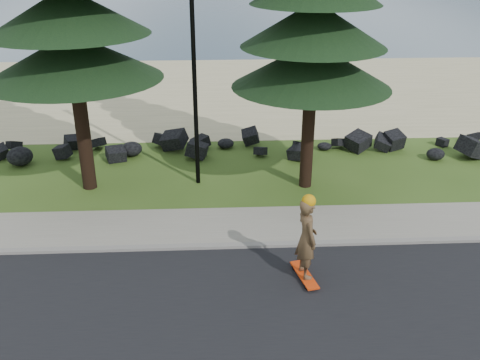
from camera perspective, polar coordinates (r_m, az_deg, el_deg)
The scene contains 9 objects.
ground at distance 14.91m, azimuth -4.75°, elevation -5.46°, with size 160.00×160.00×0.00m, color #37551A.
road at distance 11.25m, azimuth -5.40°, elevation -17.04°, with size 160.00×7.00×0.02m, color black.
kerb at distance 14.11m, azimuth -4.86°, elevation -7.12°, with size 160.00×0.20×0.10m, color gray.
sidewalk at distance 15.06m, azimuth -4.74°, elevation -4.95°, with size 160.00×2.00×0.08m, color gray.
beach_sand at distance 28.39m, azimuth -3.96°, elevation 9.45°, with size 160.00×15.00×0.01m, color tan.
ocean at distance 64.32m, azimuth -3.48°, elevation 18.08°, with size 160.00×58.00×0.01m, color #304B5D.
seawall_boulders at distance 19.95m, azimuth -4.32°, elevation 2.67°, with size 60.00×2.40×1.10m, color black, non-canonical shape.
lamp_post at distance 16.43m, azimuth -4.96°, elevation 12.92°, with size 0.25×0.14×8.14m.
skateboarder at distance 12.45m, azimuth 7.11°, elevation -6.21°, with size 0.62×1.23×2.22m.
Camera 1 is at (0.60, -12.88, 7.49)m, focal length 40.00 mm.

